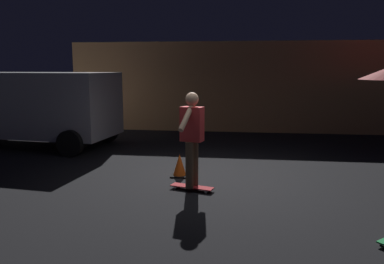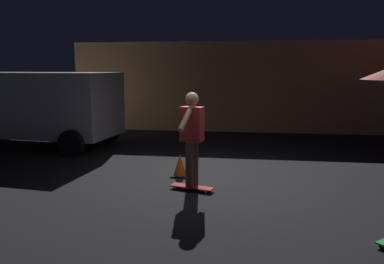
# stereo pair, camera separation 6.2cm
# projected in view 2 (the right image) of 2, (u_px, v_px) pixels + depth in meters

# --- Properties ---
(ground_plane) EXTENTS (28.00, 28.00, 0.00)m
(ground_plane) POSITION_uv_depth(u_px,v_px,m) (208.00, 183.00, 7.40)
(ground_plane) COLOR black
(low_building) EXTENTS (12.05, 4.04, 3.02)m
(low_building) POSITION_uv_depth(u_px,v_px,m) (248.00, 85.00, 14.94)
(low_building) COLOR tan
(low_building) RESTS_ON ground_plane
(parked_van) EXTENTS (4.78, 2.65, 2.03)m
(parked_van) POSITION_uv_depth(u_px,v_px,m) (33.00, 104.00, 10.82)
(parked_van) COLOR #B2B2B7
(parked_van) RESTS_ON ground_plane
(skateboard_ridden) EXTENTS (0.80, 0.41, 0.07)m
(skateboard_ridden) POSITION_uv_depth(u_px,v_px,m) (192.00, 187.00, 6.96)
(skateboard_ridden) COLOR #AD1E23
(skateboard_ridden) RESTS_ON ground_plane
(skater) EXTENTS (0.43, 0.97, 1.67)m
(skater) POSITION_uv_depth(u_px,v_px,m) (192.00, 133.00, 6.80)
(skater) COLOR brown
(skater) RESTS_ON skateboard_ridden
(traffic_cone) EXTENTS (0.34, 0.34, 0.46)m
(traffic_cone) POSITION_uv_depth(u_px,v_px,m) (180.00, 166.00, 7.82)
(traffic_cone) COLOR black
(traffic_cone) RESTS_ON ground_plane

